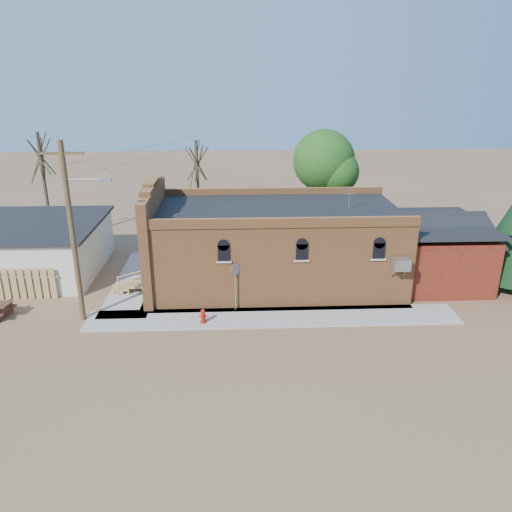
{
  "coord_description": "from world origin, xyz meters",
  "views": [
    {
      "loc": [
        -0.41,
        -21.94,
        11.82
      ],
      "look_at": [
        0.72,
        3.64,
        2.4
      ],
      "focal_mm": 35.0,
      "sensor_mm": 36.0,
      "label": 1
    }
  ],
  "objects_px": {
    "trash_barrel": "(148,288)",
    "fire_hydrant": "(203,316)",
    "brick_bar": "(270,246)",
    "stop_sign": "(235,274)",
    "utility_pole": "(73,230)"
  },
  "relations": [
    {
      "from": "trash_barrel",
      "to": "fire_hydrant",
      "type": "bearing_deg",
      "value": -46.55
    },
    {
      "from": "brick_bar",
      "to": "stop_sign",
      "type": "bearing_deg",
      "value": -119.36
    },
    {
      "from": "utility_pole",
      "to": "fire_hydrant",
      "type": "distance_m",
      "value": 7.51
    },
    {
      "from": "fire_hydrant",
      "to": "stop_sign",
      "type": "bearing_deg",
      "value": 55.73
    },
    {
      "from": "utility_pole",
      "to": "fire_hydrant",
      "type": "bearing_deg",
      "value": -7.16
    },
    {
      "from": "brick_bar",
      "to": "fire_hydrant",
      "type": "xyz_separation_m",
      "value": [
        -3.7,
        -5.06,
        -1.9
      ]
    },
    {
      "from": "stop_sign",
      "to": "utility_pole",
      "type": "bearing_deg",
      "value": 162.74
    },
    {
      "from": "utility_pole",
      "to": "stop_sign",
      "type": "height_order",
      "value": "utility_pole"
    },
    {
      "from": "brick_bar",
      "to": "utility_pole",
      "type": "height_order",
      "value": "utility_pole"
    },
    {
      "from": "utility_pole",
      "to": "trash_barrel",
      "type": "distance_m",
      "value": 5.77
    },
    {
      "from": "brick_bar",
      "to": "fire_hydrant",
      "type": "distance_m",
      "value": 6.55
    },
    {
      "from": "utility_pole",
      "to": "stop_sign",
      "type": "relative_size",
      "value": 3.43
    },
    {
      "from": "trash_barrel",
      "to": "stop_sign",
      "type": "bearing_deg",
      "value": -22.91
    },
    {
      "from": "brick_bar",
      "to": "stop_sign",
      "type": "xyz_separation_m",
      "value": [
        -2.08,
        -3.69,
        -0.24
      ]
    },
    {
      "from": "brick_bar",
      "to": "stop_sign",
      "type": "height_order",
      "value": "brick_bar"
    }
  ]
}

